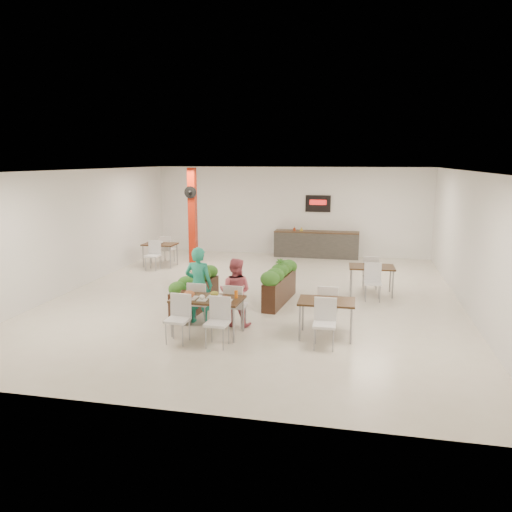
{
  "coord_description": "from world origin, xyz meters",
  "views": [
    {
      "loc": [
        2.53,
        -12.07,
        3.47
      ],
      "look_at": [
        0.01,
        -0.15,
        1.1
      ],
      "focal_mm": 35.0,
      "sensor_mm": 36.0,
      "label": 1
    }
  ],
  "objects_px": {
    "red_column": "(193,215)",
    "side_table_b": "(372,271)",
    "diner_woman": "(235,292)",
    "planter_left": "(195,290)",
    "side_table_c": "(326,307)",
    "side_table_a": "(160,248)",
    "service_counter": "(316,244)",
    "diner_man": "(199,285)",
    "planter_right": "(280,282)",
    "main_table": "(207,304)"
  },
  "relations": [
    {
      "from": "planter_right",
      "to": "red_column",
      "type": "bearing_deg",
      "value": 131.26
    },
    {
      "from": "diner_woman",
      "to": "planter_right",
      "type": "distance_m",
      "value": 1.99
    },
    {
      "from": "diner_man",
      "to": "side_table_a",
      "type": "height_order",
      "value": "diner_man"
    },
    {
      "from": "service_counter",
      "to": "side_table_c",
      "type": "height_order",
      "value": "service_counter"
    },
    {
      "from": "diner_man",
      "to": "planter_right",
      "type": "relative_size",
      "value": 0.8
    },
    {
      "from": "red_column",
      "to": "side_table_a",
      "type": "xyz_separation_m",
      "value": [
        -0.89,
        -0.74,
        -1.02
      ]
    },
    {
      "from": "main_table",
      "to": "side_table_b",
      "type": "height_order",
      "value": "same"
    },
    {
      "from": "service_counter",
      "to": "diner_man",
      "type": "bearing_deg",
      "value": -102.84
    },
    {
      "from": "side_table_a",
      "to": "side_table_b",
      "type": "xyz_separation_m",
      "value": [
        6.75,
        -2.17,
        0.01
      ]
    },
    {
      "from": "planter_left",
      "to": "service_counter",
      "type": "bearing_deg",
      "value": 73.46
    },
    {
      "from": "main_table",
      "to": "planter_left",
      "type": "height_order",
      "value": "planter_left"
    },
    {
      "from": "side_table_a",
      "to": "side_table_b",
      "type": "relative_size",
      "value": 0.99
    },
    {
      "from": "diner_man",
      "to": "side_table_c",
      "type": "bearing_deg",
      "value": 175.6
    },
    {
      "from": "main_table",
      "to": "side_table_c",
      "type": "xyz_separation_m",
      "value": [
        2.34,
        0.32,
        -0.02
      ]
    },
    {
      "from": "red_column",
      "to": "side_table_a",
      "type": "distance_m",
      "value": 1.55
    },
    {
      "from": "diner_man",
      "to": "planter_left",
      "type": "distance_m",
      "value": 0.85
    },
    {
      "from": "service_counter",
      "to": "side_table_b",
      "type": "height_order",
      "value": "service_counter"
    },
    {
      "from": "diner_man",
      "to": "side_table_a",
      "type": "distance_m",
      "value": 6.13
    },
    {
      "from": "diner_man",
      "to": "side_table_a",
      "type": "relative_size",
      "value": 1.02
    },
    {
      "from": "red_column",
      "to": "side_table_b",
      "type": "xyz_separation_m",
      "value": [
        5.85,
        -2.91,
        -1.02
      ]
    },
    {
      "from": "side_table_a",
      "to": "red_column",
      "type": "bearing_deg",
      "value": 40.36
    },
    {
      "from": "service_counter",
      "to": "planter_left",
      "type": "bearing_deg",
      "value": -106.54
    },
    {
      "from": "red_column",
      "to": "diner_woman",
      "type": "relative_size",
      "value": 2.21
    },
    {
      "from": "red_column",
      "to": "diner_woman",
      "type": "xyz_separation_m",
      "value": [
        3.0,
        -6.03,
        -0.92
      ]
    },
    {
      "from": "red_column",
      "to": "diner_woman",
      "type": "bearing_deg",
      "value": -63.55
    },
    {
      "from": "service_counter",
      "to": "diner_man",
      "type": "relative_size",
      "value": 1.81
    },
    {
      "from": "red_column",
      "to": "side_table_c",
      "type": "relative_size",
      "value": 1.97
    },
    {
      "from": "main_table",
      "to": "side_table_c",
      "type": "distance_m",
      "value": 2.37
    },
    {
      "from": "side_table_b",
      "to": "side_table_a",
      "type": "bearing_deg",
      "value": 159.57
    },
    {
      "from": "service_counter",
      "to": "planter_left",
      "type": "distance_m",
      "value": 7.49
    },
    {
      "from": "service_counter",
      "to": "diner_woman",
      "type": "xyz_separation_m",
      "value": [
        -1.0,
        -7.89,
        0.23
      ]
    },
    {
      "from": "planter_left",
      "to": "side_table_a",
      "type": "relative_size",
      "value": 1.27
    },
    {
      "from": "main_table",
      "to": "side_table_b",
      "type": "bearing_deg",
      "value": 49.14
    },
    {
      "from": "main_table",
      "to": "side_table_a",
      "type": "bearing_deg",
      "value": 120.37
    },
    {
      "from": "diner_man",
      "to": "planter_left",
      "type": "xyz_separation_m",
      "value": [
        -0.33,
        0.72,
        -0.3
      ]
    },
    {
      "from": "main_table",
      "to": "diner_woman",
      "type": "relative_size",
      "value": 1.15
    },
    {
      "from": "side_table_a",
      "to": "side_table_c",
      "type": "bearing_deg",
      "value": -43.14
    },
    {
      "from": "planter_left",
      "to": "side_table_a",
      "type": "bearing_deg",
      "value": 121.12
    },
    {
      "from": "diner_woman",
      "to": "side_table_a",
      "type": "relative_size",
      "value": 0.89
    },
    {
      "from": "diner_man",
      "to": "planter_right",
      "type": "bearing_deg",
      "value": -125.18
    },
    {
      "from": "side_table_b",
      "to": "side_table_c",
      "type": "height_order",
      "value": "same"
    },
    {
      "from": "main_table",
      "to": "planter_right",
      "type": "xyz_separation_m",
      "value": [
        1.06,
        2.53,
        -0.12
      ]
    },
    {
      "from": "planter_left",
      "to": "side_table_c",
      "type": "bearing_deg",
      "value": -18.89
    },
    {
      "from": "planter_right",
      "to": "side_table_b",
      "type": "distance_m",
      "value": 2.54
    },
    {
      "from": "service_counter",
      "to": "red_column",
      "type": "bearing_deg",
      "value": -155.0
    },
    {
      "from": "service_counter",
      "to": "diner_woman",
      "type": "bearing_deg",
      "value": -97.21
    },
    {
      "from": "main_table",
      "to": "diner_man",
      "type": "relative_size",
      "value": 1.01
    },
    {
      "from": "red_column",
      "to": "side_table_b",
      "type": "relative_size",
      "value": 1.95
    },
    {
      "from": "diner_man",
      "to": "service_counter",
      "type": "bearing_deg",
      "value": -100.29
    },
    {
      "from": "main_table",
      "to": "red_column",
      "type": "bearing_deg",
      "value": 111.18
    }
  ]
}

